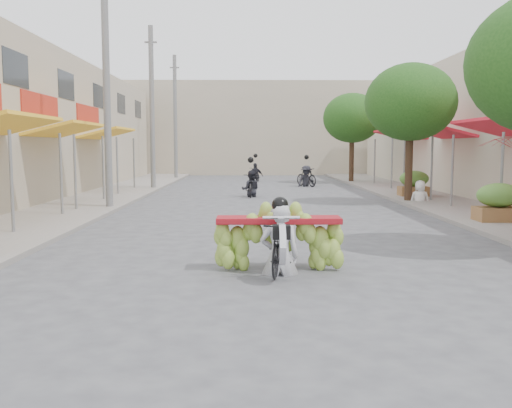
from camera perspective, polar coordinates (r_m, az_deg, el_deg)
name	(u,v)px	position (r m, az deg, el deg)	size (l,w,h in m)	color
ground	(297,309)	(7.76, 4.16, -10.40)	(120.00, 120.00, 0.00)	#56575B
sidewalk_left	(87,200)	(23.40, -16.50, 0.41)	(4.00, 60.00, 0.12)	gray
sidewalk_right	(441,199)	(23.78, 18.01, 0.45)	(4.00, 60.00, 0.12)	gray
far_building	(257,129)	(45.45, 0.06, 7.49)	(20.00, 6.00, 7.00)	#B7A990
utility_pole_mid	(107,90)	(20.08, -14.71, 10.94)	(0.60, 0.24, 8.00)	slate
utility_pole_far	(152,108)	(28.87, -10.37, 9.41)	(0.60, 0.24, 8.00)	slate
utility_pole_back	(175,117)	(37.77, -8.08, 8.57)	(0.60, 0.24, 8.00)	slate
street_tree_mid	(411,103)	(22.32, 15.20, 9.77)	(3.40, 3.40, 5.25)	#3A2719
street_tree_far	(352,118)	(34.00, 9.59, 8.46)	(3.40, 3.40, 5.25)	#3A2719
produce_crate_mid	(499,199)	(16.94, 23.10, 0.43)	(1.20, 0.88, 1.16)	brown
produce_crate_far	(414,181)	(24.45, 15.53, 2.19)	(1.20, 0.88, 1.16)	brown
banana_motorbike	(279,229)	(9.77, 2.34, -2.54)	(2.20, 1.80, 2.24)	black
pedestrian	(420,180)	(22.27, 16.10, 2.30)	(0.77, 0.48, 1.54)	white
bg_motorbike_a	(251,180)	(24.39, -0.54, 2.45)	(0.81, 1.69, 1.95)	black
bg_motorbike_b	(306,171)	(30.75, 5.06, 3.31)	(1.32, 1.78, 1.95)	black
bg_motorbike_c	(255,168)	(35.30, -0.05, 3.64)	(1.07, 1.55, 1.95)	black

